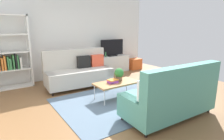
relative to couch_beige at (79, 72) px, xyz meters
The scene contains 17 objects.
ground_plane 1.60m from the couch_beige, 80.91° to the right, with size 7.68×7.68×0.00m, color brown.
wall_far 1.65m from the couch_beige, 79.27° to the left, with size 6.40×0.12×2.90m, color white.
area_rug 1.71m from the couch_beige, 78.56° to the right, with size 2.90×2.20×0.01m, color slate.
couch_beige is the anchor object (origin of this frame).
couch_green 2.92m from the couch_beige, 76.89° to the right, with size 1.94×0.93×1.10m.
coffee_table 1.47m from the couch_beige, 75.10° to the right, with size 1.10×0.56×0.42m.
tv_console 2.07m from the couch_beige, 27.16° to the left, with size 1.40×0.44×0.64m, color silver.
tv 2.12m from the couch_beige, 26.66° to the left, with size 1.00×0.20×0.64m.
bookshelf 2.01m from the couch_beige, 150.37° to the left, with size 1.10×0.36×2.10m.
storage_trunk 3.06m from the couch_beige, 16.00° to the left, with size 0.52×0.40×0.44m, color orange.
potted_plant 1.44m from the couch_beige, 69.33° to the right, with size 0.24×0.24×0.32m.
table_book_0 1.43m from the couch_beige, 78.94° to the right, with size 0.24×0.18×0.03m, color purple.
table_book_1 1.43m from the couch_beige, 78.94° to the right, with size 0.24×0.18×0.03m, color purple.
table_book_2 1.43m from the couch_beige, 78.94° to the right, with size 0.24×0.18×0.03m, color orange.
vase_0 1.62m from the couch_beige, 38.30° to the left, with size 0.11×0.11×0.16m, color silver.
bottle_0 1.71m from the couch_beige, 32.28° to the left, with size 0.05×0.05×0.20m, color #262626.
bottle_1 1.79m from the couch_beige, 30.63° to the left, with size 0.05×0.05×0.18m, color #3F8C4C.
Camera 1 is at (-2.43, -3.47, 1.78)m, focal length 29.70 mm.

